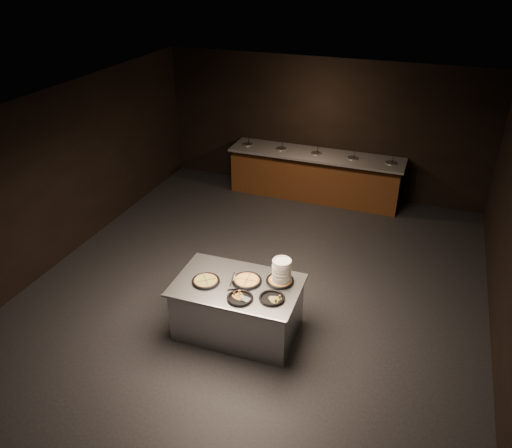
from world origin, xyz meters
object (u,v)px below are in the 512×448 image
object	(u,v)px
serving_counter	(238,308)
pan_veggie_whole	(206,281)
plate_stack	(282,271)
pan_cheese_whole	(247,280)

from	to	relation	value
serving_counter	pan_veggie_whole	distance (m)	0.62
plate_stack	pan_cheese_whole	distance (m)	0.50
serving_counter	pan_veggie_whole	world-z (taller)	pan_veggie_whole
plate_stack	pan_cheese_whole	xyz separation A→B (m)	(-0.44, -0.16, -0.15)
pan_cheese_whole	serving_counter	bearing A→B (deg)	-137.27
pan_veggie_whole	pan_cheese_whole	bearing A→B (deg)	21.50
serving_counter	pan_cheese_whole	size ratio (longest dim) A/B	4.23
serving_counter	pan_veggie_whole	size ratio (longest dim) A/B	4.52
pan_veggie_whole	pan_cheese_whole	size ratio (longest dim) A/B	0.94
plate_stack	pan_veggie_whole	size ratio (longest dim) A/B	0.90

